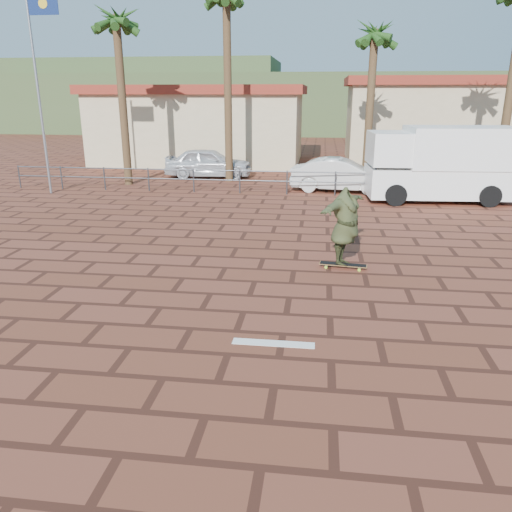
% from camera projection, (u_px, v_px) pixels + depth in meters
% --- Properties ---
extents(ground, '(120.00, 120.00, 0.00)m').
position_uv_depth(ground, '(243.00, 312.00, 9.68)').
color(ground, brown).
rests_on(ground, ground).
extents(paint_stripe, '(1.40, 0.22, 0.01)m').
position_uv_depth(paint_stripe, '(273.00, 343.00, 8.46)').
color(paint_stripe, white).
rests_on(paint_stripe, ground).
extents(guardrail, '(24.06, 0.06, 1.00)m').
position_uv_depth(guardrail, '(287.00, 178.00, 20.78)').
color(guardrail, '#47494F').
rests_on(guardrail, ground).
extents(flagpole, '(1.30, 0.10, 8.00)m').
position_uv_depth(flagpole, '(39.00, 78.00, 19.82)').
color(flagpole, gray).
rests_on(flagpole, ground).
extents(palm_far_left, '(2.40, 2.40, 8.25)m').
position_uv_depth(palm_far_left, '(116.00, 25.00, 21.21)').
color(palm_far_left, brown).
rests_on(palm_far_left, ground).
extents(palm_center, '(2.40, 2.40, 7.75)m').
position_uv_depth(palm_center, '(375.00, 38.00, 21.90)').
color(palm_center, brown).
rests_on(palm_center, ground).
extents(building_west, '(12.60, 7.60, 4.50)m').
position_uv_depth(building_west, '(201.00, 124.00, 30.45)').
color(building_west, beige).
rests_on(building_west, ground).
extents(building_east, '(10.60, 6.60, 5.00)m').
position_uv_depth(building_east, '(432.00, 119.00, 30.55)').
color(building_east, beige).
rests_on(building_east, ground).
extents(hill_front, '(70.00, 18.00, 6.00)m').
position_uv_depth(hill_front, '(311.00, 103.00, 55.89)').
color(hill_front, '#384C28').
rests_on(hill_front, ground).
extents(hill_back, '(35.00, 14.00, 8.00)m').
position_uv_depth(hill_back, '(140.00, 94.00, 63.93)').
color(hill_back, '#384C28').
rests_on(hill_back, ground).
extents(longboard, '(1.17, 0.39, 0.11)m').
position_uv_depth(longboard, '(343.00, 265.00, 12.07)').
color(longboard, olive).
rests_on(longboard, ground).
extents(skateboarder, '(1.52, 2.37, 1.88)m').
position_uv_depth(skateboarder, '(345.00, 226.00, 11.77)').
color(skateboarder, '#373D21').
rests_on(skateboarder, longboard).
extents(campervan, '(5.63, 2.70, 2.85)m').
position_uv_depth(campervan, '(441.00, 163.00, 19.33)').
color(campervan, white).
rests_on(campervan, ground).
extents(car_silver, '(4.44, 2.08, 1.47)m').
position_uv_depth(car_silver, '(208.00, 163.00, 25.06)').
color(car_silver, silver).
rests_on(car_silver, ground).
extents(car_white, '(4.41, 1.92, 1.41)m').
position_uv_depth(car_white, '(341.00, 175.00, 21.44)').
color(car_white, silver).
rests_on(car_white, ground).
extents(street_sign, '(0.42, 0.06, 2.10)m').
position_uv_depth(street_sign, '(444.00, 162.00, 19.78)').
color(street_sign, gray).
rests_on(street_sign, ground).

